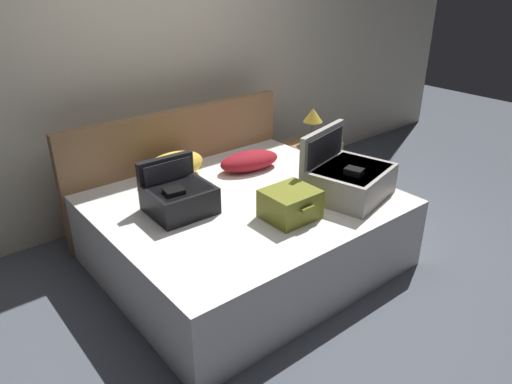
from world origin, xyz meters
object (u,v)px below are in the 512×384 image
(hard_case_small, at_px, (290,204))
(table_lamp, at_px, (313,117))
(hard_case_large, at_px, (348,178))
(nightstand, at_px, (310,167))
(pillow_center_head, at_px, (173,166))
(pillow_near_headboard, at_px, (249,161))
(bed, at_px, (245,231))
(hard_case_medium, at_px, (179,196))

(hard_case_small, bearing_deg, table_lamp, 39.60)
(hard_case_large, xyz_separation_m, nightstand, (0.65, 0.98, -0.40))
(nightstand, distance_m, table_lamp, 0.49)
(pillow_center_head, height_order, table_lamp, table_lamp)
(pillow_near_headboard, bearing_deg, bed, -131.96)
(hard_case_large, relative_size, nightstand, 1.33)
(bed, distance_m, hard_case_small, 0.53)
(hard_case_small, bearing_deg, hard_case_large, -0.87)
(hard_case_medium, bearing_deg, nightstand, 16.50)
(pillow_near_headboard, bearing_deg, nightstand, 11.93)
(hard_case_small, relative_size, table_lamp, 1.00)
(bed, height_order, hard_case_medium, hard_case_medium)
(hard_case_large, relative_size, hard_case_medium, 1.59)
(pillow_center_head, bearing_deg, bed, -71.98)
(hard_case_medium, distance_m, pillow_center_head, 0.54)
(bed, distance_m, nightstand, 1.37)
(hard_case_medium, bearing_deg, table_lamp, 16.50)
(hard_case_large, height_order, hard_case_small, hard_case_large)
(hard_case_small, xyz_separation_m, nightstand, (1.18, 0.98, -0.36))
(bed, xyz_separation_m, hard_case_large, (0.60, -0.40, 0.39))
(hard_case_large, bearing_deg, hard_case_small, 164.79)
(pillow_center_head, bearing_deg, table_lamp, -1.34)
(hard_case_medium, xyz_separation_m, table_lamp, (1.69, 0.45, 0.10))
(hard_case_small, relative_size, nightstand, 0.67)
(pillow_near_headboard, relative_size, table_lamp, 1.53)
(pillow_near_headboard, xyz_separation_m, pillow_center_head, (-0.56, 0.22, 0.03))
(hard_case_medium, distance_m, pillow_near_headboard, 0.84)
(bed, xyz_separation_m, pillow_center_head, (-0.20, 0.62, 0.36))
(table_lamp, bearing_deg, hard_case_small, -140.47)
(hard_case_large, xyz_separation_m, hard_case_small, (-0.54, 0.01, -0.04))
(pillow_near_headboard, relative_size, pillow_center_head, 0.98)
(bed, relative_size, pillow_near_headboard, 3.86)
(bed, xyz_separation_m, nightstand, (1.24, 0.58, -0.01))
(bed, height_order, pillow_near_headboard, pillow_near_headboard)
(bed, bearing_deg, table_lamp, 25.08)
(hard_case_large, relative_size, pillow_center_head, 1.27)
(bed, bearing_deg, hard_case_small, -81.03)
(bed, relative_size, hard_case_large, 2.97)
(bed, distance_m, hard_case_large, 0.82)
(hard_case_medium, relative_size, pillow_center_head, 0.80)
(pillow_center_head, xyz_separation_m, table_lamp, (1.45, -0.03, 0.12))
(hard_case_medium, relative_size, hard_case_small, 1.26)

